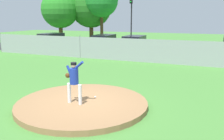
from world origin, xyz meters
TOP-DOWN VIEW (x-y plane):
  - ground_plane at (0.00, 6.00)m, footprint 80.00×80.00m
  - asphalt_strip at (0.00, 14.50)m, footprint 44.00×7.00m
  - pitchers_mound at (0.00, 0.00)m, footprint 4.95×4.95m
  - pitcher_youth at (-0.15, -0.30)m, footprint 0.81×0.32m
  - baseball at (0.28, 0.56)m, footprint 0.07×0.07m
  - chainlink_fence at (0.00, 10.00)m, footprint 29.35×0.07m
  - parked_car_navy at (-2.62, 14.60)m, footprint 1.98×4.70m
  - parked_car_teal at (-5.85, 14.77)m, footprint 1.86×4.81m
  - parked_car_champagne at (-11.71, 14.04)m, footprint 2.10×4.81m
  - traffic_cone_orange at (3.45, 15.00)m, footprint 0.40×0.40m
  - traffic_light_near at (-4.32, 18.65)m, footprint 0.28×0.46m
  - tree_leaning_west at (-15.56, 21.47)m, footprint 5.11×5.11m
  - tree_broad_right at (-12.17, 24.15)m, footprint 5.83×5.83m
  - tree_bushy_near at (-9.92, 22.90)m, footprint 4.44×4.44m

SIDE VIEW (x-z plane):
  - ground_plane at x=0.00m, z-range 0.00..0.00m
  - asphalt_strip at x=0.00m, z-range 0.00..0.01m
  - pitchers_mound at x=0.00m, z-range 0.00..0.20m
  - baseball at x=0.28m, z-range 0.20..0.27m
  - traffic_cone_orange at x=3.45m, z-range -0.01..0.54m
  - parked_car_navy at x=-2.62m, z-range -0.03..1.58m
  - parked_car_teal at x=-5.85m, z-range -0.03..1.59m
  - parked_car_champagne at x=-11.71m, z-range -0.03..1.62m
  - chainlink_fence at x=0.00m, z-range -0.05..1.80m
  - pitcher_youth at x=-0.15m, z-range 0.34..1.96m
  - traffic_light_near at x=-4.32m, z-range 0.98..6.66m
  - tree_leaning_west at x=-15.56m, z-range 0.89..7.82m
  - tree_broad_right at x=-12.17m, z-range 0.90..8.56m
  - tree_bushy_near at x=-9.92m, z-range 1.62..9.35m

